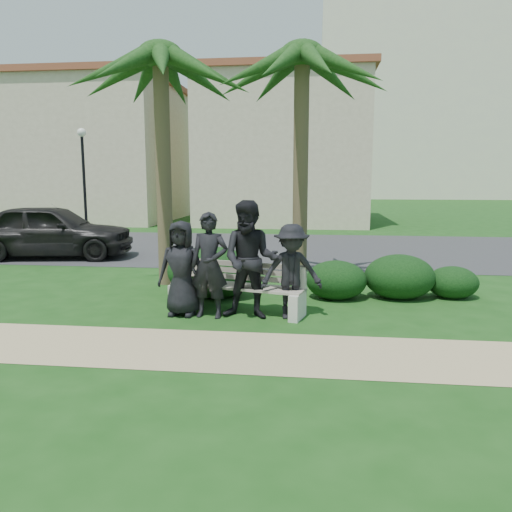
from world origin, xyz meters
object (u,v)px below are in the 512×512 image
Objects in this scene: man_a at (182,268)px; palm_left at (160,58)px; car_a at (51,231)px; man_b at (209,265)px; street_lamp at (83,161)px; palm_right at (302,57)px; park_bench at (236,291)px; man_d at (291,272)px; man_c at (250,260)px.

palm_left is at bearing 116.19° from man_a.
man_b is at bearing -142.22° from car_a.
palm_right is at bearing -44.73° from street_lamp.
man_b is 5.09m from palm_right.
man_a is 0.28× the size of palm_right.
man_b is 0.30× the size of palm_right.
street_lamp is at bearing 139.22° from park_bench.
street_lamp is 14.72m from park_bench.
street_lamp is 15.42m from man_d.
man_b is 0.31× the size of palm_left.
park_bench is 1.01m from man_a.
man_c is 0.34× the size of palm_left.
man_c reaches higher than man_d.
palm_right is at bearing 69.90° from man_b.
park_bench is 8.03m from car_a.
man_b reaches higher than park_bench.
street_lamp reaches higher than car_a.
man_a is 0.28× the size of palm_left.
man_b is at bearing -56.98° from street_lamp.
man_d is at bearing -1.58° from park_bench.
palm_right reaches higher than man_a.
palm_left is at bearing -169.07° from palm_right.
palm_left is at bearing -56.53° from street_lamp.
street_lamp is 2.71× the size of man_a.
street_lamp is 0.75× the size of palm_right.
palm_left is at bearing 135.88° from man_c.
park_bench is 1.42× the size of man_b.
street_lamp is 2.78× the size of man_d.
man_a is at bearing -177.50° from man_c.
palm_left reaches higher than man_b.
man_c is (8.61, -12.20, -1.98)m from street_lamp.
man_c is (0.29, -0.34, 0.59)m from park_bench.
man_a is 0.35× the size of car_a.
park_bench is 1.59× the size of man_d.
man_b is (7.95, -12.23, -2.08)m from street_lamp.
man_a reaches higher than park_bench.
palm_right reaches higher than park_bench.
man_a is 4.67m from palm_left.
man_b is 0.90× the size of man_c.
palm_left reaches higher than man_d.
street_lamp is 14.73m from man_b.
street_lamp is 7.39m from car_a.
man_a is at bearing 169.64° from man_d.
man_b is at bearing -114.41° from palm_right.
man_c is at bearing -54.78° from street_lamp.
car_a reaches higher than park_bench.
palm_right is (0.98, 2.64, 4.37)m from park_bench.
palm_left is at bearing 145.93° from park_bench.
man_c is 0.34× the size of palm_right.
man_d is 4.91m from palm_right.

